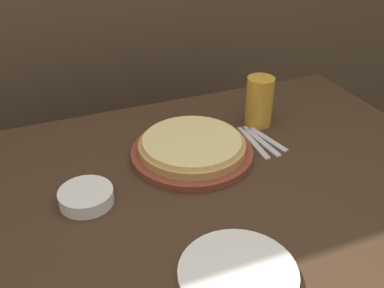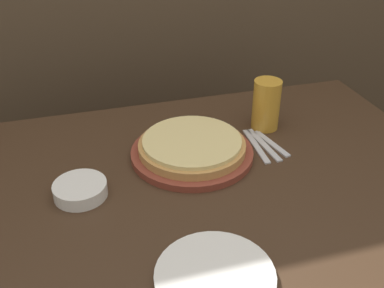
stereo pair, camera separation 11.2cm
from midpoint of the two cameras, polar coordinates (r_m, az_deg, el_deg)
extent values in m
cube|color=#3D2819|center=(1.44, 1.48, -17.27)|extent=(1.51, 0.97, 0.76)
cylinder|color=brown|center=(1.29, 2.48, -1.20)|extent=(0.35, 0.35, 0.02)
cylinder|color=tan|center=(1.28, 2.51, -0.37)|extent=(0.31, 0.31, 0.02)
cylinder|color=#EAD184|center=(1.27, 2.53, 0.32)|extent=(0.28, 0.28, 0.01)
cylinder|color=gold|center=(1.43, 11.64, 4.87)|extent=(0.09, 0.09, 0.16)
cylinder|color=white|center=(1.40, 11.94, 7.43)|extent=(0.08, 0.08, 0.02)
cylinder|color=white|center=(0.94, 6.47, -16.52)|extent=(0.25, 0.25, 0.02)
cylinder|color=white|center=(1.15, -11.33, -5.79)|extent=(0.14, 0.14, 0.04)
cube|color=silver|center=(1.35, 10.48, -0.30)|extent=(0.03, 0.19, 0.00)
cube|color=silver|center=(1.36, 11.43, -0.15)|extent=(0.03, 0.19, 0.00)
cube|color=silver|center=(1.38, 12.36, 0.00)|extent=(0.05, 0.16, 0.00)
camera|label=1|loc=(0.06, -87.48, 1.56)|focal=42.00mm
camera|label=2|loc=(0.06, 92.52, -1.56)|focal=42.00mm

